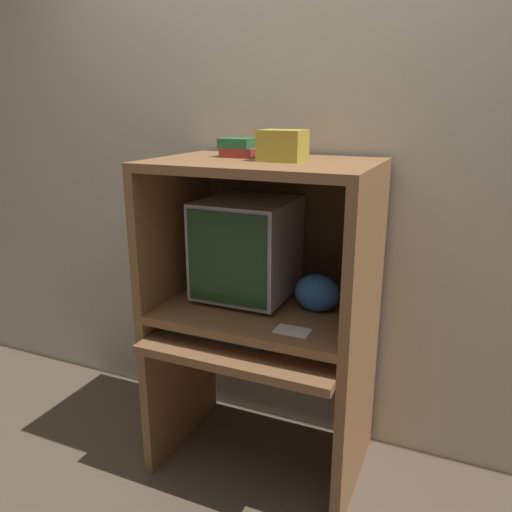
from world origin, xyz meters
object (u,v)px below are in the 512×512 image
Objects in this scene: book_stack at (239,147)px; storage_box at (283,145)px; mouse at (281,346)px; snack_bag at (317,293)px; crt_monitor at (247,248)px; keyboard at (219,332)px.

storage_box is at bearing -18.74° from book_stack.
mouse is 0.27m from snack_bag.
mouse is at bearing -111.39° from snack_bag.
mouse is (0.25, -0.24, -0.31)m from crt_monitor.
crt_monitor is 7.73× the size of mouse.
crt_monitor is 0.43m from book_stack.
book_stack is (-0.01, 0.22, 0.74)m from keyboard.
storage_box reaches higher than crt_monitor.
crt_monitor is 2.30× the size of snack_bag.
crt_monitor reaches higher than snack_bag.
crt_monitor is 0.38m from keyboard.
keyboard is at bearing -145.47° from storage_box.
crt_monitor is 2.86× the size of book_stack.
snack_bag is at bearing 28.35° from keyboard.
snack_bag is at bearing -4.64° from book_stack.
snack_bag is (0.08, 0.21, 0.16)m from mouse.
storage_box reaches higher than book_stack.
keyboard is 0.44m from snack_bag.
keyboard and mouse have the same top height.
crt_monitor is at bearing 3.70° from book_stack.
keyboard is at bearing -151.65° from snack_bag.
snack_bag reaches higher than keyboard.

